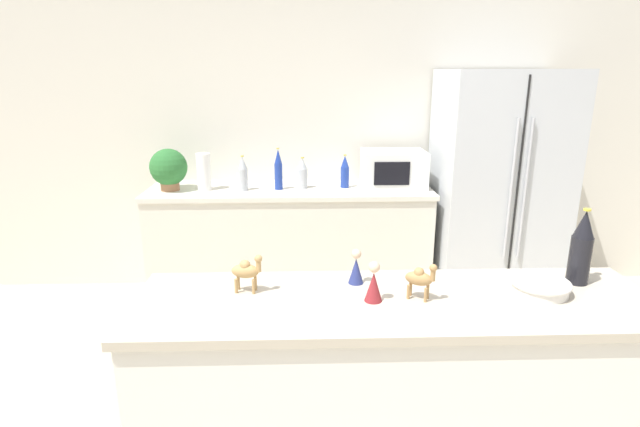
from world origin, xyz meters
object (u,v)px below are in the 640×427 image
at_px(back_bottle_3, 278,170).
at_px(wine_bottle, 581,248).
at_px(back_bottle_1, 303,173).
at_px(back_bottle_2, 243,174).
at_px(microwave, 393,169).
at_px(back_bottle_0, 345,172).
at_px(potted_plant, 169,168).
at_px(wise_man_figurine_purple, 374,284).
at_px(camel_figurine_second, 420,278).
at_px(paper_towel_roll, 204,172).
at_px(fruit_bowl, 540,286).
at_px(camel_figurine, 247,270).
at_px(wise_man_figurine_crimson, 356,269).
at_px(refrigerator, 497,190).

xyz_separation_m(back_bottle_3, wine_bottle, (1.33, -1.83, 0.02)).
xyz_separation_m(back_bottle_1, wine_bottle, (1.15, -1.86, 0.06)).
xyz_separation_m(back_bottle_1, back_bottle_2, (-0.45, -0.06, 0.01)).
relative_size(microwave, back_bottle_0, 1.87).
height_order(potted_plant, back_bottle_3, back_bottle_3).
distance_m(wine_bottle, wise_man_figurine_purple, 0.89).
relative_size(microwave, back_bottle_1, 1.99).
height_order(camel_figurine_second, wise_man_figurine_purple, wise_man_figurine_purple).
distance_m(wine_bottle, camel_figurine_second, 0.71).
bearing_deg(back_bottle_0, paper_towel_roll, -177.54).
bearing_deg(back_bottle_0, fruit_bowl, -72.40).
xyz_separation_m(microwave, camel_figurine, (-0.93, -1.93, -0.03)).
height_order(potted_plant, camel_figurine_second, potted_plant).
bearing_deg(paper_towel_roll, back_bottle_3, -0.08).
bearing_deg(camel_figurine_second, back_bottle_1, 102.82).
bearing_deg(back_bottle_3, back_bottle_1, 11.19).
distance_m(potted_plant, back_bottle_1, 1.01).
distance_m(back_bottle_0, wine_bottle, 2.05).
distance_m(back_bottle_0, back_bottle_1, 0.33).
bearing_deg(microwave, back_bottle_0, -177.29).
bearing_deg(wise_man_figurine_purple, camel_figurine_second, 3.14).
bearing_deg(camel_figurine_second, wise_man_figurine_purple, -176.86).
xyz_separation_m(potted_plant, wine_bottle, (2.16, -1.83, 0.00)).
height_order(paper_towel_roll, wise_man_figurine_purple, paper_towel_roll).
relative_size(microwave, wine_bottle, 1.49).
distance_m(potted_plant, camel_figurine_second, 2.44).
distance_m(fruit_bowl, camel_figurine, 1.18).
distance_m(back_bottle_2, wise_man_figurine_crimson, 1.90).
relative_size(wine_bottle, fruit_bowl, 1.38).
distance_m(refrigerator, microwave, 0.81).
xyz_separation_m(paper_towel_roll, wise_man_figurine_purple, (1.02, -1.97, -0.05)).
relative_size(fruit_bowl, camel_figurine_second, 1.53).
height_order(back_bottle_0, wise_man_figurine_purple, back_bottle_0).
height_order(paper_towel_roll, fruit_bowl, paper_towel_roll).
height_order(back_bottle_3, camel_figurine, back_bottle_3).
relative_size(potted_plant, wine_bottle, 0.98).
height_order(back_bottle_1, wise_man_figurine_purple, back_bottle_1).
height_order(potted_plant, back_bottle_2, potted_plant).
xyz_separation_m(refrigerator, back_bottle_1, (-1.50, 0.07, 0.13)).
xyz_separation_m(camel_figurine_second, wise_man_figurine_crimson, (-0.23, 0.16, -0.02)).
bearing_deg(wise_man_figurine_crimson, paper_towel_roll, 118.26).
distance_m(camel_figurine_second, wise_man_figurine_crimson, 0.28).
xyz_separation_m(paper_towel_roll, camel_figurine_second, (1.20, -1.96, -0.03)).
bearing_deg(microwave, wise_man_figurine_crimson, -104.49).
bearing_deg(camel_figurine, wine_bottle, 1.80).
height_order(microwave, camel_figurine_second, microwave).
xyz_separation_m(microwave, back_bottle_2, (-1.15, -0.09, -0.01)).
distance_m(refrigerator, back_bottle_1, 1.50).
bearing_deg(camel_figurine_second, back_bottle_0, 93.65).
relative_size(wine_bottle, wise_man_figurine_purple, 2.00).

